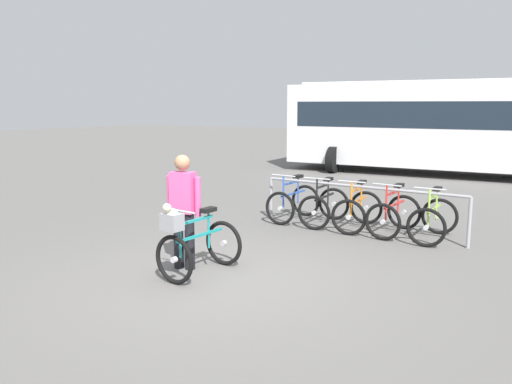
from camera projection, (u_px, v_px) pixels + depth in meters
ground_plane at (219, 279)px, 7.08m from camera, size 80.00×80.00×0.00m
bike_rack_rail at (360, 196)px, 9.54m from camera, size 3.91×0.25×0.88m
racked_bike_blue at (293, 202)px, 10.58m from camera, size 0.71×1.12×0.97m
racked_bike_black at (324, 206)px, 10.19m from camera, size 0.70×1.12×0.97m
racked_bike_orange at (358, 210)px, 9.80m from camera, size 0.71×1.12×0.97m
racked_bike_red at (394, 215)px, 9.41m from camera, size 0.74×1.15×0.97m
racked_bike_lime at (433, 220)px, 9.02m from camera, size 0.67×1.09×0.97m
featured_bicycle at (194, 242)px, 7.10m from camera, size 0.73×1.23×1.09m
person_with_featured_bike at (183, 207)px, 7.37m from camera, size 0.52×0.26×1.64m
bus_distant at (440, 122)px, 17.25m from camera, size 10.13×3.78×3.08m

